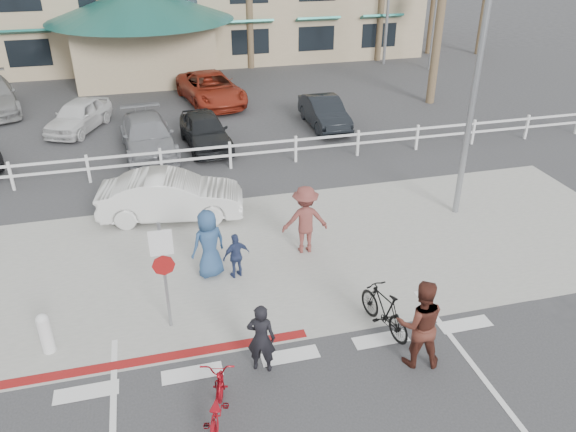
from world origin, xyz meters
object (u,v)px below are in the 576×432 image
object	(u,v)px
car_white_sedan	(171,196)
bike_red	(216,405)
bike_black	(384,310)
sign_post	(164,271)

from	to	relation	value
car_white_sedan	bike_red	bearing A→B (deg)	-170.01
bike_red	bike_black	size ratio (longest dim) A/B	1.06
car_white_sedan	bike_black	bearing A→B (deg)	-138.72
sign_post	bike_red	xyz separation A→B (m)	(0.61, -2.96, -0.98)
sign_post	car_white_sedan	size ratio (longest dim) A/B	0.69
sign_post	bike_black	xyz separation A→B (m)	(4.49, -1.24, -0.95)
sign_post	bike_black	size ratio (longest dim) A/B	1.73
bike_black	car_white_sedan	world-z (taller)	car_white_sedan
sign_post	bike_red	size ratio (longest dim) A/B	1.64
sign_post	car_white_sedan	world-z (taller)	sign_post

